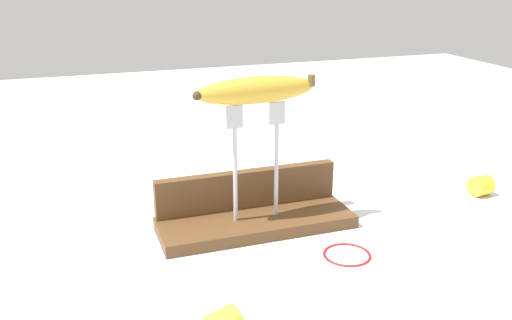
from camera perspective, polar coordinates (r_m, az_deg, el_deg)
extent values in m
plane|color=silver|center=(0.95, 0.00, -6.85)|extent=(3.00, 3.00, 0.00)
cube|color=brown|center=(0.95, 0.00, -6.29)|extent=(0.32, 0.11, 0.02)
cube|color=brown|center=(0.97, -0.90, -2.90)|extent=(0.32, 0.02, 0.07)
cylinder|color=#B2B2B7|center=(0.90, -2.03, -1.63)|extent=(0.01, 0.01, 0.16)
cube|color=#B2B2B7|center=(0.87, -2.11, 4.28)|extent=(0.03, 0.00, 0.04)
cylinder|color=#B2B2B7|center=(0.92, 2.13, -1.11)|extent=(0.01, 0.01, 0.16)
cube|color=#B2B2B7|center=(0.90, 2.20, 4.67)|extent=(0.03, 0.00, 0.04)
ellipsoid|color=gold|center=(0.87, 0.08, 6.97)|extent=(0.20, 0.05, 0.04)
cylinder|color=brown|center=(0.91, 5.54, 7.97)|extent=(0.01, 0.01, 0.02)
sphere|color=#3F2D19|center=(0.84, -5.93, 6.42)|extent=(0.01, 0.01, 0.01)
cylinder|color=#B2B2B7|center=(1.04, -0.08, -4.38)|extent=(0.14, 0.05, 0.01)
cube|color=#B2B2B7|center=(1.04, -5.20, -4.40)|extent=(0.04, 0.04, 0.01)
cylinder|color=yellow|center=(1.16, 21.61, -2.40)|extent=(0.04, 0.04, 0.04)
cylinder|color=beige|center=(1.17, 22.20, -2.24)|extent=(0.01, 0.03, 0.03)
torus|color=red|center=(0.88, 9.12, -9.26)|extent=(0.07, 0.07, 0.00)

